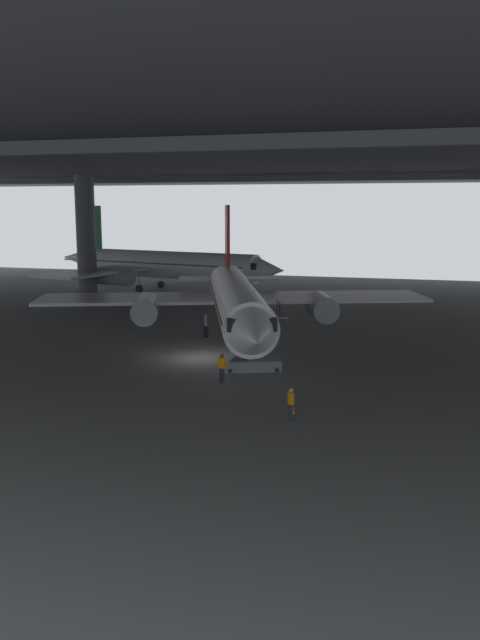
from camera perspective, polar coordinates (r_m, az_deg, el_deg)
The scene contains 8 objects.
ground_plane at distance 45.76m, azimuth -3.47°, elevation -3.26°, with size 110.00×110.00×0.00m, color slate.
hangar_structure at distance 57.91m, azimuth 0.96°, elevation 13.60°, with size 121.00×99.00×14.81m.
airplane_main at distance 50.63m, azimuth -0.36°, elevation 1.75°, with size 31.17×31.35×10.33m.
boarding_stairs at distance 42.26m, azimuth 1.16°, elevation -3.35°, with size 4.20×2.69×4.42m.
crew_worker_near_nose at distance 32.56m, azimuth 4.37°, elevation -6.99°, with size 0.37×0.49×1.63m.
crew_worker_by_stairs at distance 39.22m, azimuth -1.55°, elevation -3.96°, with size 0.55×0.23×1.73m.
airplane_distant at distance 81.53m, azimuth -6.69°, elevation 4.72°, with size 31.95×31.34×10.26m.
traffic_cone_orange at distance 33.58m, azimuth 4.50°, elevation -7.60°, with size 0.36×0.36×0.60m.
Camera 1 is at (14.95, -42.01, 10.29)m, focal length 37.49 mm.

